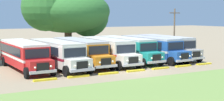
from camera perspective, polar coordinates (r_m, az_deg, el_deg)
ground_plane at (r=31.16m, az=4.23°, el=-3.76°), size 220.00×220.00×0.00m
foreground_grass_strip at (r=24.95m, az=14.47°, el=-6.46°), size 80.00×9.88×0.01m
parked_bus_slot_0 at (r=33.19m, az=-15.59°, el=-0.60°), size 3.08×10.89×2.82m
parked_bus_slot_1 at (r=33.31m, az=-9.92°, el=-0.44°), size 3.29×10.93×2.82m
parked_bus_slot_2 at (r=35.11m, az=-5.81°, el=-0.03°), size 3.08×10.89×2.82m
parked_bus_slot_3 at (r=36.10m, az=-1.08°, el=0.17°), size 2.72×10.84×2.82m
parked_bus_slot_4 at (r=37.96m, az=2.62°, el=0.46°), size 3.01×10.88×2.82m
parked_bus_slot_5 at (r=39.25m, az=7.05°, el=0.61°), size 3.17×10.91×2.82m
parked_bus_slot_6 at (r=41.43m, az=9.60°, el=0.87°), size 2.89×10.87×2.82m
curb_wheelstop_0 at (r=27.26m, az=-11.94°, el=-5.17°), size 2.00×0.36×0.15m
curb_wheelstop_1 at (r=28.27m, az=-6.05°, el=-4.66°), size 2.00×0.36×0.15m
curb_wheelstop_2 at (r=29.56m, az=-0.63°, el=-4.14°), size 2.00×0.36×0.15m
curb_wheelstop_3 at (r=31.09m, az=4.30°, el=-3.64°), size 2.00×0.36×0.15m
curb_wheelstop_4 at (r=32.83m, az=8.73°, el=-3.17°), size 2.00×0.36×0.15m
curb_wheelstop_5 at (r=34.74m, az=12.69°, el=-2.73°), size 2.00×0.36×0.15m
curb_wheelstop_6 at (r=36.81m, az=16.21°, el=-2.33°), size 2.00×0.36×0.15m
broad_shade_tree at (r=48.36m, az=-8.23°, el=6.94°), size 14.44×13.02×9.93m
utility_pole at (r=44.72m, az=11.14°, el=3.62°), size 1.80×0.20×6.40m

